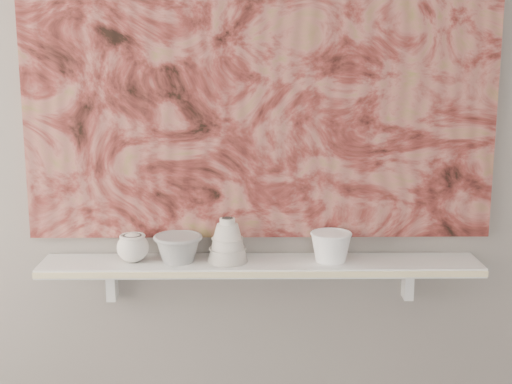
{
  "coord_description": "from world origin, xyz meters",
  "views": [
    {
      "loc": [
        -0.04,
        -0.67,
        1.61
      ],
      "look_at": [
        -0.01,
        1.49,
        1.16
      ],
      "focal_mm": 50.0,
      "sensor_mm": 36.0,
      "label": 1
    }
  ],
  "objects_px": {
    "bowl_grey": "(178,248)",
    "bowl_white": "(331,246)",
    "bell_vessel": "(228,240)",
    "cup_cream": "(133,248)",
    "painting": "(260,67)",
    "shelf": "(261,266)"
  },
  "relations": [
    {
      "from": "shelf",
      "to": "bowl_grey",
      "type": "height_order",
      "value": "bowl_grey"
    },
    {
      "from": "cup_cream",
      "to": "painting",
      "type": "bearing_deg",
      "value": 11.22
    },
    {
      "from": "bell_vessel",
      "to": "bowl_white",
      "type": "xyz_separation_m",
      "value": [
        0.33,
        0.0,
        -0.02
      ]
    },
    {
      "from": "painting",
      "to": "bell_vessel",
      "type": "height_order",
      "value": "painting"
    },
    {
      "from": "bowl_grey",
      "to": "bowl_white",
      "type": "bearing_deg",
      "value": 0.0
    },
    {
      "from": "painting",
      "to": "cup_cream",
      "type": "distance_m",
      "value": 0.7
    },
    {
      "from": "cup_cream",
      "to": "bell_vessel",
      "type": "distance_m",
      "value": 0.3
    },
    {
      "from": "cup_cream",
      "to": "bowl_white",
      "type": "bearing_deg",
      "value": 0.0
    },
    {
      "from": "painting",
      "to": "bowl_white",
      "type": "relative_size",
      "value": 11.31
    },
    {
      "from": "shelf",
      "to": "painting",
      "type": "xyz_separation_m",
      "value": [
        0.0,
        0.08,
        0.62
      ]
    },
    {
      "from": "shelf",
      "to": "cup_cream",
      "type": "distance_m",
      "value": 0.41
    },
    {
      "from": "bowl_grey",
      "to": "bowl_white",
      "type": "relative_size",
      "value": 1.17
    },
    {
      "from": "cup_cream",
      "to": "bowl_grey",
      "type": "bearing_deg",
      "value": 0.0
    },
    {
      "from": "cup_cream",
      "to": "bowl_white",
      "type": "height_order",
      "value": "bowl_white"
    },
    {
      "from": "bowl_white",
      "to": "cup_cream",
      "type": "bearing_deg",
      "value": 180.0
    },
    {
      "from": "shelf",
      "to": "bowl_white",
      "type": "bearing_deg",
      "value": 0.0
    },
    {
      "from": "shelf",
      "to": "bowl_grey",
      "type": "xyz_separation_m",
      "value": [
        -0.26,
        0.0,
        0.06
      ]
    },
    {
      "from": "cup_cream",
      "to": "bell_vessel",
      "type": "bearing_deg",
      "value": 0.0
    },
    {
      "from": "cup_cream",
      "to": "bell_vessel",
      "type": "height_order",
      "value": "bell_vessel"
    },
    {
      "from": "shelf",
      "to": "bowl_grey",
      "type": "bearing_deg",
      "value": 180.0
    },
    {
      "from": "bowl_white",
      "to": "bell_vessel",
      "type": "bearing_deg",
      "value": 180.0
    },
    {
      "from": "cup_cream",
      "to": "bell_vessel",
      "type": "relative_size",
      "value": 0.71
    }
  ]
}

